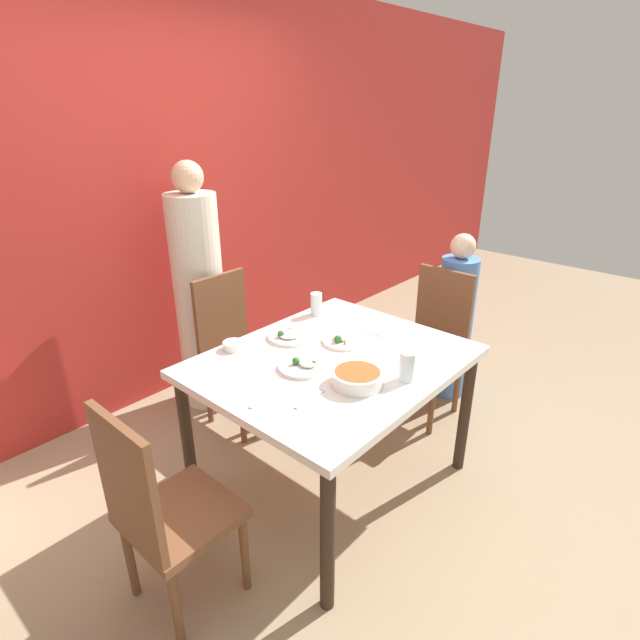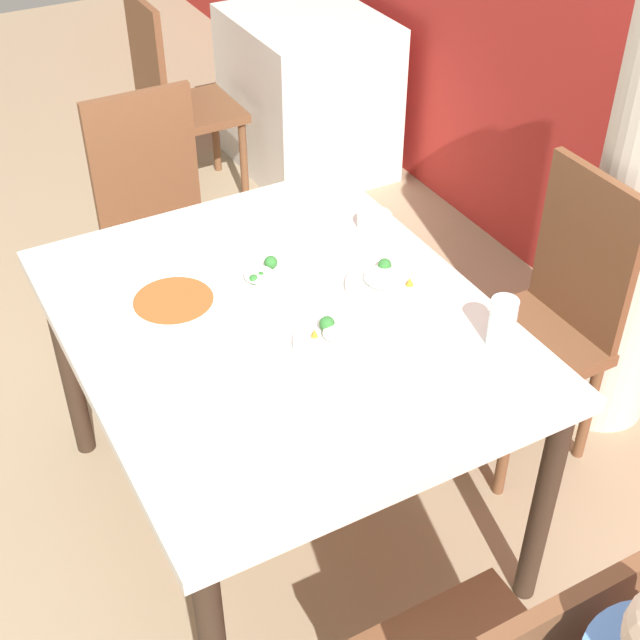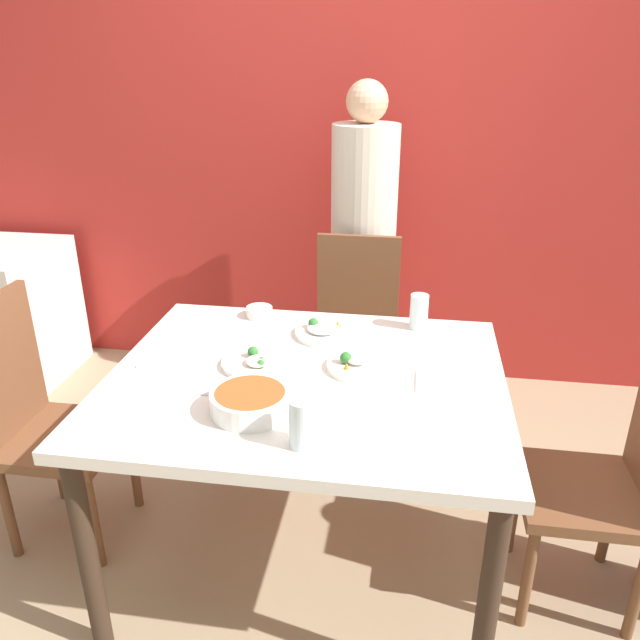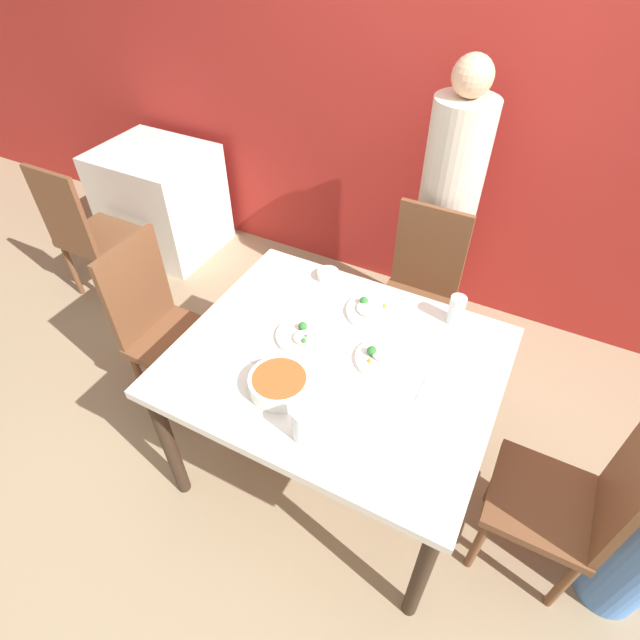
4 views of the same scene
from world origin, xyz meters
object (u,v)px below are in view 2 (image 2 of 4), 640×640
glass_water_tall (502,322)px  chair_adult_spot (547,315)px  plate_rice_adult (264,275)px  bowl_curry (175,310)px

glass_water_tall → chair_adult_spot: bearing=122.2°
chair_adult_spot → plate_rice_adult: bearing=-106.7°
chair_adult_spot → glass_water_tall: 0.62m
bowl_curry → plate_rice_adult: bearing=101.1°
bowl_curry → plate_rice_adult: bowl_curry is taller
plate_rice_adult → glass_water_tall: bearing=36.5°
bowl_curry → plate_rice_adult: (-0.05, 0.28, -0.02)m
chair_adult_spot → bowl_curry: (-0.19, -1.11, 0.30)m
bowl_curry → plate_rice_adult: 0.28m
plate_rice_adult → bowl_curry: bearing=-78.9°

